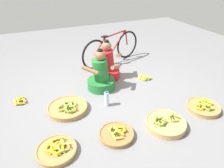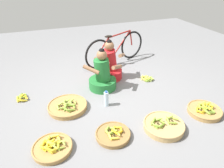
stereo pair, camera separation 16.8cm
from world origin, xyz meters
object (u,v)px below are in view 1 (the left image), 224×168
at_px(vendor_woman_front, 101,76).
at_px(loose_bananas_back_right, 145,78).
at_px(banana_basket_back_center, 68,108).
at_px(vendor_woman_behind, 107,66).
at_px(banana_basket_front_center, 166,123).
at_px(loose_bananas_near_vendor, 20,101).
at_px(water_bottle, 107,99).
at_px(bicycle_leaning, 112,49).
at_px(banana_basket_front_left, 117,134).
at_px(banana_basket_back_left, 57,150).
at_px(banana_basket_front_right, 203,107).

distance_m(vendor_woman_front, loose_bananas_back_right, 0.98).
xyz_separation_m(banana_basket_back_center, loose_bananas_back_right, (1.70, 0.42, -0.02)).
height_order(vendor_woman_behind, banana_basket_front_center, vendor_woman_behind).
distance_m(loose_bananas_near_vendor, water_bottle, 1.51).
distance_m(vendor_woman_front, vendor_woman_behind, 0.43).
xyz_separation_m(vendor_woman_behind, bicycle_leaning, (0.39, 0.67, 0.09)).
bearing_deg(bicycle_leaning, banana_basket_front_left, -111.66).
distance_m(vendor_woman_behind, loose_bananas_near_vendor, 1.74).
xyz_separation_m(loose_bananas_near_vendor, water_bottle, (1.34, -0.69, 0.10)).
relative_size(vendor_woman_behind, bicycle_leaning, 0.51).
distance_m(banana_basket_back_center, loose_bananas_back_right, 1.75).
bearing_deg(vendor_woman_front, banana_basket_back_left, -130.57).
bearing_deg(banana_basket_front_right, banana_basket_front_left, 179.73).
height_order(banana_basket_front_right, banana_basket_front_center, banana_basket_front_center).
distance_m(banana_basket_front_right, banana_basket_front_center, 0.82).
xyz_separation_m(bicycle_leaning, banana_basket_front_center, (-0.17, -2.40, -0.30)).
relative_size(banana_basket_front_center, water_bottle, 2.09).
bearing_deg(bicycle_leaning, banana_basket_front_right, -74.51).
distance_m(banana_basket_front_right, water_bottle, 1.59).
xyz_separation_m(banana_basket_back_left, banana_basket_front_right, (2.36, -0.05, 0.01)).
xyz_separation_m(vendor_woman_behind, loose_bananas_back_right, (0.70, -0.36, -0.24)).
relative_size(banana_basket_back_left, loose_bananas_near_vendor, 1.86).
xyz_separation_m(banana_basket_front_right, banana_basket_front_left, (-1.55, 0.01, -0.01)).
height_order(vendor_woman_front, banana_basket_front_center, vendor_woman_front).
distance_m(banana_basket_front_left, loose_bananas_near_vendor, 1.85).
distance_m(vendor_woman_behind, banana_basket_back_center, 1.29).
distance_m(banana_basket_front_right, banana_basket_front_left, 1.55).
relative_size(vendor_woman_behind, banana_basket_back_center, 1.28).
relative_size(vendor_woman_front, bicycle_leaning, 0.49).
bearing_deg(vendor_woman_behind, banana_basket_front_left, -107.67).
bearing_deg(banana_basket_front_left, banana_basket_front_right, -0.27).
bearing_deg(banana_basket_back_left, water_bottle, 35.35).
relative_size(vendor_woman_behind, water_bottle, 2.94).
relative_size(vendor_woman_behind, banana_basket_front_center, 1.40).
bearing_deg(loose_bananas_back_right, loose_bananas_near_vendor, 176.84).
bearing_deg(banana_basket_front_center, water_bottle, 126.21).
bearing_deg(banana_basket_front_left, vendor_woman_front, 78.58).
relative_size(vendor_woman_front, water_bottle, 2.85).
distance_m(banana_basket_back_left, banana_basket_back_center, 0.87).
relative_size(vendor_woman_front, banana_basket_front_center, 1.36).
bearing_deg(vendor_woman_front, vendor_woman_behind, 52.72).
height_order(banana_basket_back_left, banana_basket_front_right, banana_basket_front_right).
distance_m(vendor_woman_front, banana_basket_back_center, 0.89).
bearing_deg(loose_bananas_near_vendor, banana_basket_back_left, -74.20).
height_order(banana_basket_back_left, banana_basket_back_center, banana_basket_back_center).
height_order(vendor_woman_front, banana_basket_back_left, vendor_woman_front).
distance_m(bicycle_leaning, loose_bananas_near_vendor, 2.31).
distance_m(bicycle_leaning, banana_basket_back_left, 2.85).
xyz_separation_m(vendor_woman_behind, banana_basket_front_center, (0.22, -1.73, -0.21)).
relative_size(banana_basket_front_right, banana_basket_front_left, 1.09).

